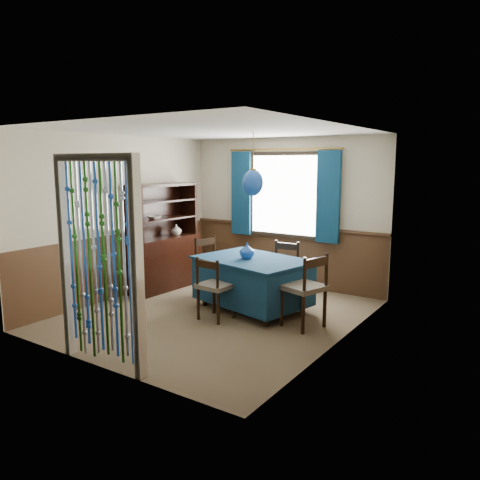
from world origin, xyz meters
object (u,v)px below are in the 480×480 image
Objects in this scene: vase_table at (247,251)px; chair_near at (214,286)px; bowl_shelf at (154,217)px; vase_sideboard at (176,229)px; chair_far at (283,270)px; sideboard at (163,253)px; pendant_lamp at (253,183)px; chair_right at (305,288)px; dining_table at (253,280)px; chair_left at (212,265)px.

chair_near is at bearing -101.07° from vase_table.
bowl_shelf is 1.14× the size of vase_sideboard.
chair_far reaches higher than chair_near.
pendant_lamp is at bearing -1.37° from sideboard.
pendant_lamp is (-0.13, -0.65, 1.34)m from chair_far.
vase_sideboard is at bearing 166.97° from pendant_lamp.
chair_far is 2.00m from vase_sideboard.
vase_sideboard is (-2.74, 0.66, 0.47)m from chair_right.
bowl_shelf is at bearing -90.00° from vase_sideboard.
vase_table is (-0.07, -0.04, -0.97)m from pendant_lamp.
chair_far is 0.81m from vase_table.
dining_table is 8.53× the size of vase_sideboard.
chair_far is at bearing 123.32° from chair_left.
pendant_lamp is at bearing 86.65° from chair_left.
chair_right is 1.11× the size of pendant_lamp.
vase_table is at bearing -153.05° from pendant_lamp.
vase_sideboard is at bearing 165.26° from vase_table.
vase_table is at bearing -2.74° from sideboard.
vase_table is 1.00× the size of vase_sideboard.
chair_far is 4.39× the size of vase_table.
sideboard is 0.67m from bowl_shelf.
vase_table is at bearing 95.74° from chair_right.
chair_far reaches higher than dining_table.
sideboard is at bearing 157.27° from chair_near.
dining_table is 0.93m from chair_left.
chair_far is at bearing 21.43° from bowl_shelf.
chair_far is 1.03× the size of pendant_lamp.
sideboard reaches higher than vase_sideboard.
pendant_lamp reaches higher than vase_sideboard.
pendant_lamp reaches higher than bowl_shelf.
bowl_shelf reaches higher than chair_far.
vase_sideboard is (-0.89, 0.18, 0.48)m from chair_left.
chair_near is 4.20× the size of vase_sideboard.
bowl_shelf reaches higher than chair_left.
chair_near is 1.52m from pendant_lamp.
sideboard is 0.47m from vase_sideboard.
pendant_lamp is at bearing -122.62° from dining_table.
chair_left is at bearing 165.63° from pendant_lamp.
vase_sideboard reaches higher than chair_near.
vase_sideboard is (-1.79, 0.41, 0.54)m from dining_table.
vase_table is at bearing 81.72° from chair_near.
vase_table is (1.78, -0.18, 0.24)m from sideboard.
sideboard reaches higher than vase_table.
pendant_lamp is (-0.95, 0.25, 1.30)m from chair_right.
chair_right is 2.86m from vase_sideboard.
dining_table is 1.81× the size of chair_right.
vase_sideboard is at bearing 93.82° from chair_right.
sideboard is 8.57× the size of vase_table.
chair_near is at bearing -94.18° from dining_table.
vase_sideboard is (0.06, 0.27, 0.37)m from sideboard.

